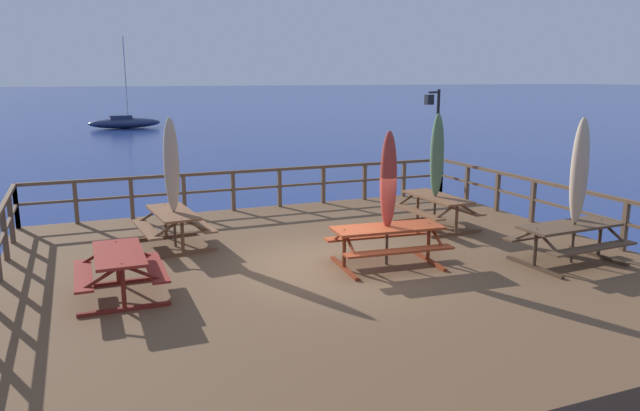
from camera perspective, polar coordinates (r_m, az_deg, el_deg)
The scene contains 15 objects.
ground_plane at distance 11.90m, azimuth 1.55°, elevation -9.30°, with size 600.00×600.00×0.00m, color navy.
wooden_deck at distance 11.76m, azimuth 1.56°, elevation -7.49°, with size 12.15×11.23×0.80m, color brown.
railing_waterside_far at distance 16.47m, azimuth -6.06°, elevation 2.19°, with size 11.95×0.10×1.09m.
railing_side_right at distance 14.78m, azimuth 23.13°, elevation 0.13°, with size 0.10×11.03×1.09m.
picnic_table_front_right at distance 14.62m, azimuth 11.03°, elevation 0.11°, with size 1.47×2.01×0.78m.
picnic_table_mid_centre at distance 13.10m, azimuth -13.80°, elevation -1.42°, with size 1.56×1.96×0.78m.
picnic_table_mid_left at distance 11.50m, azimuth 6.44°, elevation -2.99°, with size 2.22×1.57×0.78m.
picnic_table_front_left at distance 12.55m, azimuth 22.63°, elevation -2.58°, with size 2.15×1.52×0.78m.
picnic_table_mid_right at distance 10.34m, azimuth -18.54°, elevation -5.37°, with size 1.40×1.70×0.78m.
patio_umbrella_tall_mid_right at distance 14.37m, azimuth 11.06°, elevation 4.65°, with size 0.32×0.32×2.73m.
patio_umbrella_tall_front at distance 12.84m, azimuth -13.96°, elevation 3.71°, with size 0.32×0.32×2.75m.
patio_umbrella_short_mid at distance 11.33m, azimuth 6.52°, elevation 2.36°, with size 0.32×0.32×2.58m.
patio_umbrella_tall_back_left at distance 12.35m, azimuth 23.45°, elevation 2.97°, with size 0.32×0.32×2.82m.
lamp_post_hooked at distance 17.86m, azimuth 10.82°, elevation 7.31°, with size 0.63×0.41×3.20m.
sailboat_distant at distance 54.92m, azimuth -18.10°, elevation 7.53°, with size 6.07×1.94×7.72m.
Camera 1 is at (-4.46, -10.14, 4.34)m, focal length 33.63 mm.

